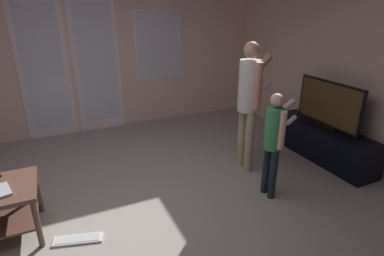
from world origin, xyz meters
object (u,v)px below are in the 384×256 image
object	(u,v)px
tv_stand	(322,143)
loose_keyboard	(78,239)
person_child	(274,137)
flat_screen_tv	(329,105)
person_adult	(249,96)

from	to	relation	value
tv_stand	loose_keyboard	size ratio (longest dim) A/B	3.43
tv_stand	person_child	xyz separation A→B (m)	(-1.25, -0.43, 0.49)
person_child	loose_keyboard	world-z (taller)	person_child
flat_screen_tv	person_child	bearing A→B (deg)	-160.67
person_adult	person_child	size ratio (longest dim) A/B	1.37
tv_stand	person_adult	distance (m)	1.38
tv_stand	person_adult	size ratio (longest dim) A/B	0.96
tv_stand	loose_keyboard	distance (m)	3.34
tv_stand	loose_keyboard	xyz separation A→B (m)	(-3.32, -0.31, -0.22)
person_adult	person_child	bearing A→B (deg)	-99.72
flat_screen_tv	person_child	distance (m)	1.33
flat_screen_tv	person_child	size ratio (longest dim) A/B	0.85
person_adult	loose_keyboard	xyz separation A→B (m)	(-2.18, -0.53, -0.97)
tv_stand	loose_keyboard	world-z (taller)	tv_stand
tv_stand	person_child	world-z (taller)	person_child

